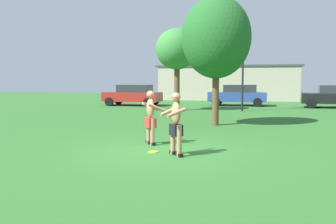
{
  "coord_description": "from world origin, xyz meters",
  "views": [
    {
      "loc": [
        2.4,
        -9.68,
        1.99
      ],
      "look_at": [
        -0.07,
        1.01,
        1.01
      ],
      "focal_mm": 39.19,
      "sensor_mm": 36.0,
      "label": 1
    }
  ],
  "objects_px": {
    "car_red_mid_lot": "(133,95)",
    "tree_behind_players": "(216,38)",
    "car_black_near_post": "(335,96)",
    "tree_right_field": "(177,50)",
    "player_with_cap": "(176,121)",
    "car_blue_far_end": "(238,95)",
    "player_in_red": "(151,116)",
    "frisbee": "(153,152)",
    "lamp_post": "(243,58)"
  },
  "relations": [
    {
      "from": "car_red_mid_lot",
      "to": "tree_behind_players",
      "type": "bearing_deg",
      "value": -55.46
    },
    {
      "from": "car_black_near_post",
      "to": "tree_right_field",
      "type": "distance_m",
      "value": 11.59
    },
    {
      "from": "player_with_cap",
      "to": "tree_behind_players",
      "type": "xyz_separation_m",
      "value": [
        0.38,
        6.57,
        2.84
      ]
    },
    {
      "from": "car_black_near_post",
      "to": "car_blue_far_end",
      "type": "bearing_deg",
      "value": 172.72
    },
    {
      "from": "tree_behind_players",
      "to": "tree_right_field",
      "type": "bearing_deg",
      "value": 114.17
    },
    {
      "from": "car_red_mid_lot",
      "to": "player_in_red",
      "type": "bearing_deg",
      "value": -69.69
    },
    {
      "from": "frisbee",
      "to": "car_black_near_post",
      "type": "bearing_deg",
      "value": 65.3
    },
    {
      "from": "car_black_near_post",
      "to": "player_with_cap",
      "type": "bearing_deg",
      "value": -112.58
    },
    {
      "from": "player_in_red",
      "to": "car_blue_far_end",
      "type": "distance_m",
      "value": 17.56
    },
    {
      "from": "tree_behind_players",
      "to": "lamp_post",
      "type": "bearing_deg",
      "value": 82.92
    },
    {
      "from": "player_with_cap",
      "to": "car_red_mid_lot",
      "type": "xyz_separation_m",
      "value": [
        -6.9,
        17.14,
        -0.08
      ]
    },
    {
      "from": "player_in_red",
      "to": "tree_right_field",
      "type": "bearing_deg",
      "value": 97.9
    },
    {
      "from": "frisbee",
      "to": "player_with_cap",
      "type": "bearing_deg",
      "value": -19.49
    },
    {
      "from": "frisbee",
      "to": "lamp_post",
      "type": "distance_m",
      "value": 14.35
    },
    {
      "from": "player_with_cap",
      "to": "car_black_near_post",
      "type": "relative_size",
      "value": 0.37
    },
    {
      "from": "car_black_near_post",
      "to": "lamp_post",
      "type": "relative_size",
      "value": 0.83
    },
    {
      "from": "tree_right_field",
      "to": "tree_behind_players",
      "type": "height_order",
      "value": "tree_behind_players"
    },
    {
      "from": "player_with_cap",
      "to": "player_in_red",
      "type": "bearing_deg",
      "value": 127.26
    },
    {
      "from": "frisbee",
      "to": "car_blue_far_end",
      "type": "height_order",
      "value": "car_blue_far_end"
    },
    {
      "from": "lamp_post",
      "to": "tree_right_field",
      "type": "distance_m",
      "value": 4.14
    },
    {
      "from": "frisbee",
      "to": "tree_behind_players",
      "type": "bearing_deg",
      "value": 80.49
    },
    {
      "from": "frisbee",
      "to": "car_black_near_post",
      "type": "xyz_separation_m",
      "value": [
        8.18,
        17.79,
        0.81
      ]
    },
    {
      "from": "car_red_mid_lot",
      "to": "car_black_near_post",
      "type": "bearing_deg",
      "value": 3.54
    },
    {
      "from": "player_in_red",
      "to": "car_red_mid_lot",
      "type": "xyz_separation_m",
      "value": [
        -5.82,
        15.72,
        -0.04
      ]
    },
    {
      "from": "car_blue_far_end",
      "to": "car_red_mid_lot",
      "type": "bearing_deg",
      "value": -167.38
    },
    {
      "from": "lamp_post",
      "to": "tree_right_field",
      "type": "bearing_deg",
      "value": -173.12
    },
    {
      "from": "lamp_post",
      "to": "tree_right_field",
      "type": "height_order",
      "value": "lamp_post"
    },
    {
      "from": "player_in_red",
      "to": "tree_right_field",
      "type": "distance_m",
      "value": 12.63
    },
    {
      "from": "car_red_mid_lot",
      "to": "tree_right_field",
      "type": "xyz_separation_m",
      "value": [
        4.13,
        -3.57,
        3.03
      ]
    },
    {
      "from": "frisbee",
      "to": "car_red_mid_lot",
      "type": "xyz_separation_m",
      "value": [
        -6.21,
        16.9,
        0.81
      ]
    },
    {
      "from": "frisbee",
      "to": "lamp_post",
      "type": "height_order",
      "value": "lamp_post"
    },
    {
      "from": "player_in_red",
      "to": "frisbee",
      "type": "xyz_separation_m",
      "value": [
        0.4,
        -1.18,
        -0.85
      ]
    },
    {
      "from": "player_with_cap",
      "to": "car_black_near_post",
      "type": "xyz_separation_m",
      "value": [
        7.5,
        18.03,
        -0.08
      ]
    },
    {
      "from": "player_in_red",
      "to": "tree_right_field",
      "type": "relative_size",
      "value": 0.32
    },
    {
      "from": "player_in_red",
      "to": "car_black_near_post",
      "type": "height_order",
      "value": "player_in_red"
    },
    {
      "from": "frisbee",
      "to": "car_blue_far_end",
      "type": "bearing_deg",
      "value": 85.24
    },
    {
      "from": "car_black_near_post",
      "to": "car_red_mid_lot",
      "type": "distance_m",
      "value": 14.42
    },
    {
      "from": "lamp_post",
      "to": "tree_behind_players",
      "type": "relative_size",
      "value": 0.97
    },
    {
      "from": "car_black_near_post",
      "to": "tree_behind_players",
      "type": "height_order",
      "value": "tree_behind_players"
    },
    {
      "from": "player_in_red",
      "to": "tree_behind_players",
      "type": "height_order",
      "value": "tree_behind_players"
    },
    {
      "from": "car_blue_far_end",
      "to": "frisbee",
      "type": "bearing_deg",
      "value": -94.76
    },
    {
      "from": "car_red_mid_lot",
      "to": "car_blue_far_end",
      "type": "height_order",
      "value": "same"
    },
    {
      "from": "car_red_mid_lot",
      "to": "tree_right_field",
      "type": "height_order",
      "value": "tree_right_field"
    },
    {
      "from": "player_in_red",
      "to": "lamp_post",
      "type": "relative_size",
      "value": 0.31
    },
    {
      "from": "lamp_post",
      "to": "tree_behind_players",
      "type": "xyz_separation_m",
      "value": [
        -0.93,
        -7.49,
        0.44
      ]
    },
    {
      "from": "tree_right_field",
      "to": "tree_behind_players",
      "type": "distance_m",
      "value": 7.68
    },
    {
      "from": "tree_right_field",
      "to": "car_blue_far_end",
      "type": "bearing_deg",
      "value": 55.59
    },
    {
      "from": "player_in_red",
      "to": "car_red_mid_lot",
      "type": "relative_size",
      "value": 0.38
    },
    {
      "from": "frisbee",
      "to": "tree_right_field",
      "type": "bearing_deg",
      "value": 98.88
    },
    {
      "from": "car_red_mid_lot",
      "to": "tree_behind_players",
      "type": "relative_size",
      "value": 0.79
    }
  ]
}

